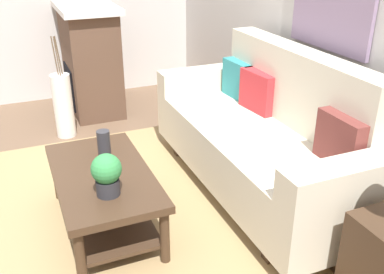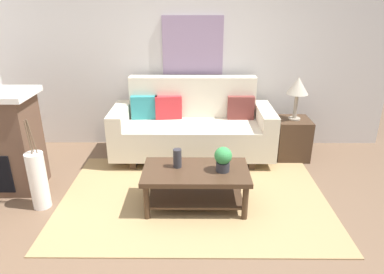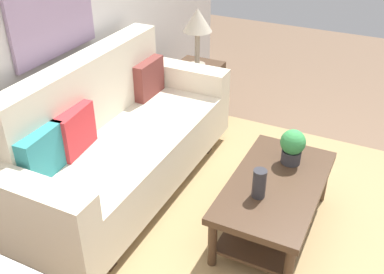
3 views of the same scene
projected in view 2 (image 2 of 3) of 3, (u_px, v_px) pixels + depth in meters
The scene contains 17 objects.
ground_plane at pixel (194, 225), 3.41m from camera, with size 9.58×9.58×0.00m, color brown.
wall_back at pixel (194, 53), 4.87m from camera, with size 5.58×0.10×2.70m, color silver.
area_rug at pixel (194, 197), 3.87m from camera, with size 2.92×1.96×0.01m, color #A38456.
couch at pixel (192, 128), 4.72m from camera, with size 2.14×0.84×1.08m.
throw_pillow_teal at pixel (144, 107), 4.75m from camera, with size 0.36×0.12×0.32m, color teal.
throw_pillow_crimson at pixel (168, 107), 4.74m from camera, with size 0.36×0.12×0.32m, color red.
throw_pillow_maroon at pixel (241, 108), 4.74m from camera, with size 0.36×0.12×0.32m, color brown.
coffee_table at pixel (196, 180), 3.61m from camera, with size 1.10×0.60×0.43m.
tabletop_vase at pixel (177, 158), 3.59m from camera, with size 0.09×0.09×0.20m, color #2D2D33.
potted_plant_tabletop at pixel (223, 158), 3.49m from camera, with size 0.18×0.18×0.26m.
side_table at pixel (292, 138), 4.75m from camera, with size 0.44×0.44×0.56m, color #422D1E.
table_lamp at pixel (298, 88), 4.49m from camera, with size 0.28×0.28×0.57m.
floor_vase at pixel (38, 181), 3.60m from camera, with size 0.18×0.18×0.62m, color white.
floor_vase_branch_a at pixel (32, 137), 3.41m from camera, with size 0.01×0.01×0.36m, color brown.
floor_vase_branch_b at pixel (30, 136), 3.43m from camera, with size 0.01×0.01×0.36m, color brown.
floor_vase_branch_c at pixel (28, 138), 3.40m from camera, with size 0.01×0.01×0.36m, color brown.
framed_painting at pixel (193, 46), 4.76m from camera, with size 0.84×0.03×0.79m, color gray.
Camera 2 is at (-0.00, -2.83, 2.09)m, focal length 32.33 mm.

